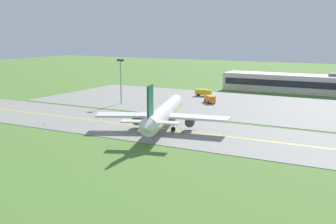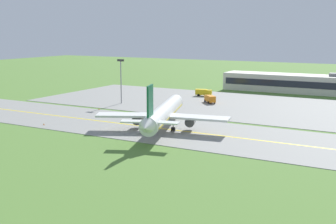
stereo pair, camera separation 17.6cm
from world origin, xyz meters
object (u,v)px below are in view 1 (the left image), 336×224
object	(u,v)px
service_truck_baggage	(203,92)
apron_light_mast	(121,76)
airplane_lead	(164,113)
service_truck_fuel	(210,99)

from	to	relation	value
service_truck_baggage	apron_light_mast	size ratio (longest dim) A/B	0.43
airplane_lead	service_truck_fuel	bearing A→B (deg)	98.02
apron_light_mast	service_truck_baggage	bearing A→B (deg)	58.53
service_truck_fuel	apron_light_mast	bearing A→B (deg)	-149.50
airplane_lead	apron_light_mast	size ratio (longest dim) A/B	2.63
service_truck_baggage	apron_light_mast	distance (m)	33.99
airplane_lead	service_truck_baggage	distance (m)	57.51
airplane_lead	service_truck_baggage	bearing A→B (deg)	104.33
airplane_lead	apron_light_mast	distance (m)	42.10
apron_light_mast	service_truck_fuel	bearing A→B (deg)	30.50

